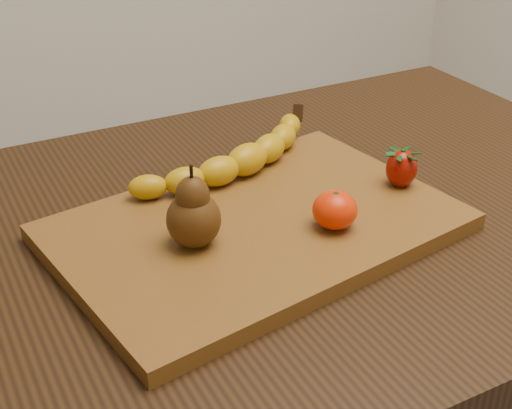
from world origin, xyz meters
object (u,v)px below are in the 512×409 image
cutting_board (256,227)px  table (297,271)px  pear (193,206)px  mandarin (335,210)px

cutting_board → table: bearing=14.0°
cutting_board → pear: (-0.08, -0.01, 0.06)m
table → cutting_board: size_ratio=2.22×
mandarin → pear: bearing=164.7°
pear → cutting_board: bearing=8.9°
cutting_board → mandarin: 0.10m
cutting_board → pear: 0.10m
table → mandarin: size_ratio=19.55×
cutting_board → mandarin: mandarin is taller
cutting_board → mandarin: (0.07, -0.05, 0.03)m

